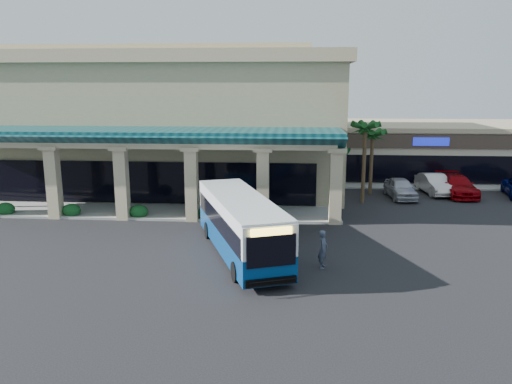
# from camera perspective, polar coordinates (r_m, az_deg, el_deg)

# --- Properties ---
(ground) EXTENTS (110.00, 110.00, 0.00)m
(ground) POSITION_cam_1_polar(r_m,az_deg,el_deg) (26.83, -3.10, -6.35)
(ground) COLOR black
(main_building) EXTENTS (30.80, 14.80, 11.35)m
(main_building) POSITION_cam_1_polar(r_m,az_deg,el_deg) (42.84, -11.23, 8.14)
(main_building) COLOR tan
(main_building) RESTS_ON ground
(arcade) EXTENTS (30.00, 6.20, 5.70)m
(arcade) POSITION_cam_1_polar(r_m,az_deg,el_deg) (34.43, -15.04, 2.28)
(arcade) COLOR #0A353C
(arcade) RESTS_ON ground
(strip_mall) EXTENTS (22.50, 12.50, 4.90)m
(strip_mall) POSITION_cam_1_polar(r_m,az_deg,el_deg) (51.74, 20.73, 4.66)
(strip_mall) COLOR beige
(strip_mall) RESTS_ON ground
(palm_0) EXTENTS (2.40, 2.40, 6.60)m
(palm_0) POSITION_cam_1_polar(r_m,az_deg,el_deg) (36.97, 12.26, 3.79)
(palm_0) COLOR #103D14
(palm_0) RESTS_ON ground
(palm_1) EXTENTS (2.40, 2.40, 5.80)m
(palm_1) POSITION_cam_1_polar(r_m,az_deg,el_deg) (40.11, 13.07, 3.81)
(palm_1) COLOR #103D14
(palm_1) RESTS_ON ground
(broadleaf_tree) EXTENTS (2.60, 2.60, 4.81)m
(broadleaf_tree) POSITION_cam_1_polar(r_m,az_deg,el_deg) (44.85, 9.55, 4.18)
(broadleaf_tree) COLOR #0E3F17
(broadleaf_tree) RESTS_ON ground
(transit_bus) EXTENTS (6.03, 10.90, 2.99)m
(transit_bus) POSITION_cam_1_polar(r_m,az_deg,el_deg) (25.36, -1.78, -3.91)
(transit_bus) COLOR navy
(transit_bus) RESTS_ON ground
(pedestrian) EXTENTS (0.58, 0.76, 1.84)m
(pedestrian) POSITION_cam_1_polar(r_m,az_deg,el_deg) (23.87, 7.68, -6.49)
(pedestrian) COLOR #3E4657
(pedestrian) RESTS_ON ground
(car_silver) EXTENTS (2.09, 4.60, 1.53)m
(car_silver) POSITION_cam_1_polar(r_m,az_deg,el_deg) (39.70, 16.19, 0.43)
(car_silver) COLOR #AEAFBA
(car_silver) RESTS_ON ground
(car_white) EXTENTS (2.17, 4.89, 1.56)m
(car_white) POSITION_cam_1_polar(r_m,az_deg,el_deg) (42.12, 19.72, 0.87)
(car_white) COLOR silver
(car_white) RESTS_ON ground
(car_red) EXTENTS (2.37, 5.50, 1.58)m
(car_red) POSITION_cam_1_polar(r_m,az_deg,el_deg) (42.08, 21.95, 0.70)
(car_red) COLOR #820007
(car_red) RESTS_ON ground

